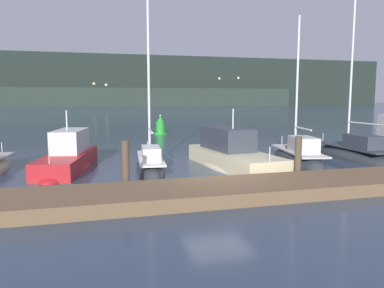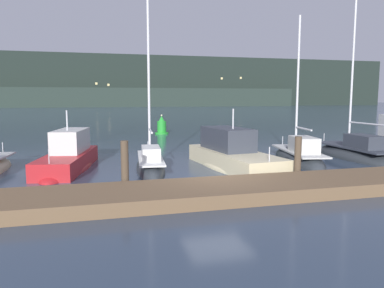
{
  "view_description": "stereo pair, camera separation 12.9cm",
  "coord_description": "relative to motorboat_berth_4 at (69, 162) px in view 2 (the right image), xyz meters",
  "views": [
    {
      "loc": [
        -4.74,
        -13.5,
        3.45
      ],
      "look_at": [
        0.0,
        3.85,
        1.2
      ],
      "focal_mm": 35.0,
      "sensor_mm": 36.0,
      "label": 1
    },
    {
      "loc": [
        -4.61,
        -13.54,
        3.45
      ],
      "look_at": [
        0.0,
        3.85,
        1.2
      ],
      "focal_mm": 35.0,
      "sensor_mm": 36.0,
      "label": 2
    }
  ],
  "objects": [
    {
      "name": "hillside_backdrop",
      "position": [
        5.9,
        130.5,
        8.61
      ],
      "size": [
        240.0,
        23.0,
        19.36
      ],
      "color": "#1E2823",
      "rests_on": "ground"
    },
    {
      "name": "sailboat_berth_8",
      "position": [
        15.55,
        -0.91,
        -0.2
      ],
      "size": [
        2.07,
        6.59,
        9.8
      ],
      "color": "#2D3338",
      "rests_on": "ground"
    },
    {
      "name": "channel_buoy",
      "position": [
        7.47,
        15.91,
        0.33
      ],
      "size": [
        1.27,
        1.27,
        1.84
      ],
      "color": "green",
      "rests_on": "ground"
    },
    {
      "name": "mooring_pile_3",
      "position": [
        9.36,
        -5.21,
        0.59
      ],
      "size": [
        0.28,
        0.28,
        1.85
      ],
      "primitive_type": "cylinder",
      "color": "#4C3D2D",
      "rests_on": "ground"
    },
    {
      "name": "mooring_pile_2",
      "position": [
        2.29,
        -5.21,
        0.6
      ],
      "size": [
        0.28,
        0.28,
        1.89
      ],
      "primitive_type": "cylinder",
      "color": "#4C3D2D",
      "rests_on": "ground"
    },
    {
      "name": "sailboat_berth_7",
      "position": [
        11.85,
        -1.13,
        -0.2
      ],
      "size": [
        2.84,
        6.26,
        8.5
      ],
      "color": "#2D3338",
      "rests_on": "ground"
    },
    {
      "name": "dock",
      "position": [
        5.82,
        -6.86,
        -0.11
      ],
      "size": [
        44.85,
        2.8,
        0.45
      ],
      "primitive_type": "cube",
      "color": "brown",
      "rests_on": "ground"
    },
    {
      "name": "motorboat_berth_6",
      "position": [
        7.84,
        -1.71,
        0.03
      ],
      "size": [
        3.2,
        7.54,
        3.38
      ],
      "color": "beige",
      "rests_on": "ground"
    },
    {
      "name": "motorboat_berth_4",
      "position": [
        0.0,
        0.0,
        0.0
      ],
      "size": [
        3.16,
        6.94,
        3.35
      ],
      "color": "red",
      "rests_on": "ground"
    },
    {
      "name": "sailboat_berth_5",
      "position": [
        3.8,
        -1.34,
        -0.2
      ],
      "size": [
        1.88,
        5.62,
        9.16
      ],
      "color": "#2D3338",
      "rests_on": "ground"
    },
    {
      "name": "ground_plane",
      "position": [
        5.82,
        -5.31,
        -0.34
      ],
      "size": [
        400.0,
        400.0,
        0.0
      ],
      "primitive_type": "plane",
      "color": "#2D3D51"
    }
  ]
}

